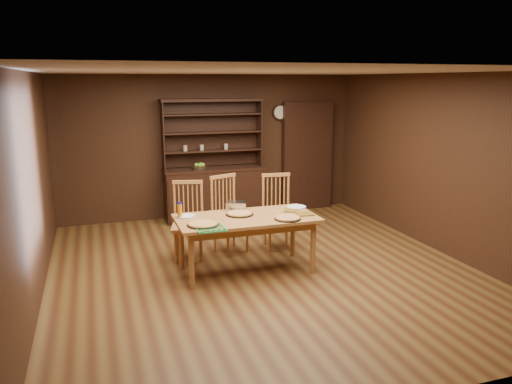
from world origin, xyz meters
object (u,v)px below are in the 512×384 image
object	(u,v)px
dining_table	(246,223)
juice_bottle	(180,210)
chair_left	(188,217)
chair_right	(277,208)
china_hutch	(214,186)
chair_center	(227,211)

from	to	relation	value
dining_table	juice_bottle	distance (m)	0.88
dining_table	chair_left	distance (m)	1.01
chair_right	dining_table	bearing A→B (deg)	-125.55
china_hutch	chair_center	size ratio (longest dim) A/B	1.91
dining_table	chair_right	bearing A→B (deg)	48.24
dining_table	chair_left	world-z (taller)	chair_left
china_hutch	chair_left	bearing A→B (deg)	-113.76
china_hutch	chair_center	bearing A→B (deg)	-97.49
china_hutch	juice_bottle	distance (m)	2.71
china_hutch	chair_center	xyz separation A→B (m)	(-0.24, -1.81, 0.01)
chair_center	chair_right	distance (m)	0.77
chair_left	chair_center	distance (m)	0.61
juice_bottle	chair_center	bearing A→B (deg)	39.46
dining_table	chair_right	size ratio (longest dim) A/B	1.64
chair_center	juice_bottle	distance (m)	1.08
china_hutch	chair_left	world-z (taller)	china_hutch
chair_center	juice_bottle	world-z (taller)	chair_center
china_hutch	dining_table	size ratio (longest dim) A/B	1.19
chair_right	juice_bottle	world-z (taller)	chair_right
juice_bottle	chair_left	bearing A→B (deg)	69.73
chair_left	chair_right	bearing A→B (deg)	15.79
dining_table	chair_right	distance (m)	1.13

